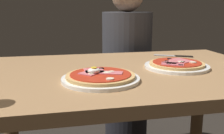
# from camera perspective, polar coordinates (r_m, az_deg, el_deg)

# --- Properties ---
(dining_table) EXTENTS (1.17, 0.79, 0.77)m
(dining_table) POSITION_cam_1_polar(r_m,az_deg,el_deg) (1.11, 3.43, -6.89)
(dining_table) COLOR #9E754C
(dining_table) RESTS_ON ground
(pizza_foreground) EXTENTS (0.27, 0.27, 0.05)m
(pizza_foreground) POSITION_cam_1_polar(r_m,az_deg,el_deg) (0.91, -2.50, -2.20)
(pizza_foreground) COLOR white
(pizza_foreground) RESTS_ON dining_table
(pizza_across_left) EXTENTS (0.27, 0.27, 0.03)m
(pizza_across_left) POSITION_cam_1_polar(r_m,az_deg,el_deg) (1.13, 13.73, 0.43)
(pizza_across_left) COLOR white
(pizza_across_left) RESTS_ON dining_table
(knife) EXTENTS (0.18, 0.11, 0.01)m
(knife) POSITION_cam_1_polar(r_m,az_deg,el_deg) (1.39, 13.58, 2.34)
(knife) COLOR silver
(knife) RESTS_ON dining_table
(diner_person) EXTENTS (0.32, 0.32, 1.18)m
(diner_person) POSITION_cam_1_polar(r_m,az_deg,el_deg) (1.77, 3.15, -1.96)
(diner_person) COLOR black
(diner_person) RESTS_ON ground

